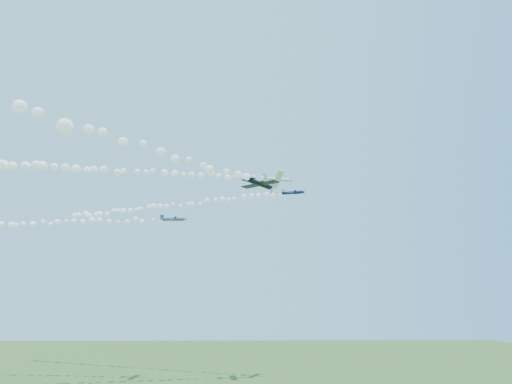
{
  "coord_description": "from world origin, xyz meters",
  "views": [
    {
      "loc": [
        -0.13,
        -106.62,
        18.03
      ],
      "look_at": [
        1.64,
        -5.31,
        44.83
      ],
      "focal_mm": 30.0,
      "sensor_mm": 36.0,
      "label": 1
    }
  ],
  "objects_px": {
    "plane_navy": "(293,193)",
    "plane_grey": "(173,219)",
    "plane_white": "(277,179)",
    "plane_black": "(260,184)"
  },
  "relations": [
    {
      "from": "plane_navy",
      "to": "plane_grey",
      "type": "height_order",
      "value": "plane_navy"
    },
    {
      "from": "plane_grey",
      "to": "plane_black",
      "type": "height_order",
      "value": "plane_grey"
    },
    {
      "from": "plane_white",
      "to": "plane_black",
      "type": "distance_m",
      "value": 42.34
    },
    {
      "from": "plane_white",
      "to": "plane_navy",
      "type": "xyz_separation_m",
      "value": [
        4.65,
        3.52,
        -2.79
      ]
    },
    {
      "from": "plane_navy",
      "to": "plane_grey",
      "type": "bearing_deg",
      "value": -155.11
    },
    {
      "from": "plane_white",
      "to": "plane_grey",
      "type": "distance_m",
      "value": 30.14
    },
    {
      "from": "plane_navy",
      "to": "plane_black",
      "type": "height_order",
      "value": "plane_navy"
    },
    {
      "from": "plane_navy",
      "to": "plane_grey",
      "type": "relative_size",
      "value": 0.96
    },
    {
      "from": "plane_black",
      "to": "plane_grey",
      "type": "bearing_deg",
      "value": 69.18
    },
    {
      "from": "plane_navy",
      "to": "plane_grey",
      "type": "xyz_separation_m",
      "value": [
        -32.74,
        -0.71,
        -7.78
      ]
    }
  ]
}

